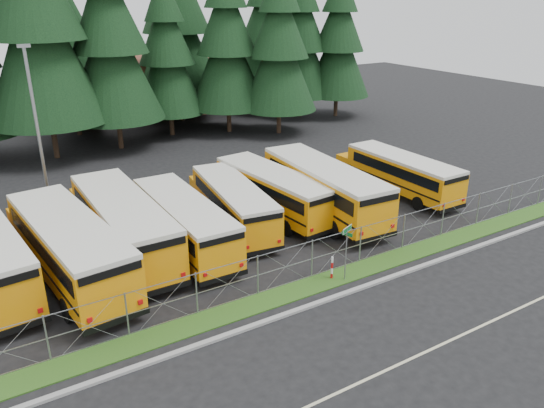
{
  "coord_description": "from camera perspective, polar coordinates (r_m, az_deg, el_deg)",
  "views": [
    {
      "loc": [
        -14.41,
        -19.22,
        12.92
      ],
      "look_at": [
        -0.18,
        4.0,
        1.95
      ],
      "focal_mm": 35.0,
      "sensor_mm": 36.0,
      "label": 1
    }
  ],
  "objects": [
    {
      "name": "conifer_11",
      "position": [
        53.69,
        -20.99,
        14.54
      ],
      "size": [
        6.59,
        6.59,
        14.58
      ],
      "primitive_type": null,
      "color": "black",
      "rests_on": "ground"
    },
    {
      "name": "conifer_9",
      "position": [
        59.09,
        7.16,
        16.76
      ],
      "size": [
        7.0,
        7.0,
        15.49
      ],
      "primitive_type": null,
      "color": "black",
      "rests_on": "ground"
    },
    {
      "name": "chainlink_fence",
      "position": [
        26.11,
        6.11,
        -5.36
      ],
      "size": [
        44.0,
        0.1,
        2.0
      ],
      "primitive_type": null,
      "color": "gray",
      "rests_on": "ground"
    },
    {
      "name": "bus_1",
      "position": [
        26.91,
        -21.12,
        -4.51
      ],
      "size": [
        4.17,
        12.49,
        3.21
      ],
      "primitive_type": null,
      "rotation": [
        0.0,
        0.0,
        0.11
      ],
      "color": "orange",
      "rests_on": "ground"
    },
    {
      "name": "bus_6",
      "position": [
        32.78,
        5.19,
        1.65
      ],
      "size": [
        3.59,
        12.34,
        3.2
      ],
      "primitive_type": null,
      "rotation": [
        0.0,
        0.0,
        -0.06
      ],
      "color": "orange",
      "rests_on": "ground"
    },
    {
      "name": "conifer_4",
      "position": [
        47.46,
        -17.04,
        16.31
      ],
      "size": [
        8.15,
        8.15,
        18.02
      ],
      "primitive_type": null,
      "color": "black",
      "rests_on": "ground"
    },
    {
      "name": "conifer_5",
      "position": [
        51.29,
        -11.24,
        15.35
      ],
      "size": [
        6.67,
        6.67,
        14.76
      ],
      "primitive_type": null,
      "color": "black",
      "rests_on": "ground"
    },
    {
      "name": "grass_verge",
      "position": [
        26.09,
        6.96,
        -7.84
      ],
      "size": [
        50.0,
        1.4,
        0.06
      ],
      "primitive_type": "cube",
      "color": "#1B4112",
      "rests_on": "ground"
    },
    {
      "name": "ground",
      "position": [
        27.27,
        4.75,
        -6.41
      ],
      "size": [
        120.0,
        120.0,
        0.0
      ],
      "primitive_type": "plane",
      "color": "black",
      "rests_on": "ground"
    },
    {
      "name": "conifer_3",
      "position": [
        46.13,
        -23.99,
        17.1
      ],
      "size": [
        9.45,
        9.45,
        20.9
      ],
      "primitive_type": null,
      "color": "black",
      "rests_on": "ground"
    },
    {
      "name": "light_standard",
      "position": [
        34.81,
        -23.97,
        7.76
      ],
      "size": [
        0.7,
        0.35,
        10.14
      ],
      "color": "gray",
      "rests_on": "ground"
    },
    {
      "name": "brick_building",
      "position": [
        63.42,
        -12.63,
        12.43
      ],
      "size": [
        22.0,
        10.0,
        6.0
      ],
      "primitive_type": "cube",
      "color": "brown",
      "rests_on": "ground"
    },
    {
      "name": "conifer_6",
      "position": [
        51.73,
        -4.88,
        16.61
      ],
      "size": [
        7.39,
        7.39,
        16.35
      ],
      "primitive_type": null,
      "color": "black",
      "rests_on": "ground"
    },
    {
      "name": "conifer_8",
      "position": [
        58.56,
        3.15,
        16.86
      ],
      "size": [
        7.01,
        7.01,
        15.51
      ],
      "primitive_type": null,
      "color": "black",
      "rests_on": "ground"
    },
    {
      "name": "conifer_7",
      "position": [
        51.04,
        0.77,
        16.33
      ],
      "size": [
        7.17,
        7.17,
        15.85
      ],
      "primitive_type": null,
      "color": "black",
      "rests_on": "ground"
    },
    {
      "name": "bus_3",
      "position": [
        28.66,
        -9.65,
        -2.04
      ],
      "size": [
        2.66,
        10.86,
        2.84
      ],
      "primitive_type": null,
      "rotation": [
        0.0,
        0.0,
        -0.01
      ],
      "color": "orange",
      "rests_on": "ground"
    },
    {
      "name": "bus_4",
      "position": [
        30.95,
        -4.34,
        -0.08
      ],
      "size": [
        3.77,
        10.5,
        2.69
      ],
      "primitive_type": null,
      "rotation": [
        0.0,
        0.0,
        -0.13
      ],
      "color": "orange",
      "rests_on": "ground"
    },
    {
      "name": "bus_2",
      "position": [
        28.62,
        -15.85,
        -2.25
      ],
      "size": [
        2.88,
        12.18,
        3.19
      ],
      "primitive_type": null,
      "rotation": [
        0.0,
        0.0,
        -0.0
      ],
      "color": "orange",
      "rests_on": "ground"
    },
    {
      "name": "street_sign",
      "position": [
        25.03,
        8.03,
        -4.07
      ],
      "size": [
        0.78,
        0.51,
        2.81
      ],
      "color": "gray",
      "rests_on": "ground"
    },
    {
      "name": "conifer_13",
      "position": [
        60.82,
        -0.83,
        17.36
      ],
      "size": [
        7.29,
        7.29,
        16.12
      ],
      "primitive_type": null,
      "color": "black",
      "rests_on": "ground"
    },
    {
      "name": "bus_5",
      "position": [
        32.55,
        -0.19,
        1.26
      ],
      "size": [
        3.54,
        11.04,
        2.85
      ],
      "primitive_type": null,
      "rotation": [
        0.0,
        0.0,
        0.09
      ],
      "color": "orange",
      "rests_on": "ground"
    },
    {
      "name": "road_lane_line",
      "position": [
        22.37,
        17.26,
        -14.47
      ],
      "size": [
        50.0,
        0.12,
        0.01
      ],
      "primitive_type": "cube",
      "color": "beige",
      "rests_on": "ground"
    },
    {
      "name": "striped_bollard",
      "position": [
        25.7,
        6.46,
        -6.85
      ],
      "size": [
        0.11,
        0.11,
        1.2
      ],
      "primitive_type": "cylinder",
      "color": "#B20C0C",
      "rests_on": "ground"
    },
    {
      "name": "curb",
      "position": [
        25.16,
        8.95,
        -9.1
      ],
      "size": [
        50.0,
        0.25,
        0.12
      ],
      "primitive_type": "cube",
      "color": "gray",
      "rests_on": "ground"
    },
    {
      "name": "bus_east",
      "position": [
        37.0,
        13.46,
        3.11
      ],
      "size": [
        2.51,
        10.34,
        2.71
      ],
      "primitive_type": null,
      "rotation": [
        0.0,
        0.0,
        0.01
      ],
      "color": "orange",
      "rests_on": "ground"
    },
    {
      "name": "conifer_12",
      "position": [
        57.16,
        -10.25,
        18.64
      ],
      "size": [
        9.0,
        9.0,
        19.9
      ],
      "primitive_type": null,
      "color": "black",
      "rests_on": "ground"
    }
  ]
}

